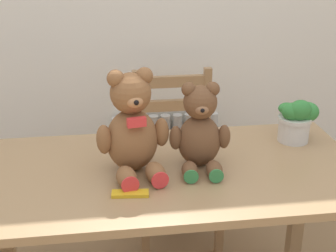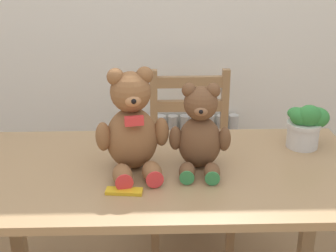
# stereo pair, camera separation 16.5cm
# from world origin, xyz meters

# --- Properties ---
(radiator) EXTENTS (0.66, 0.10, 0.55)m
(radiator) POSITION_xyz_m (0.14, 1.45, 0.24)
(radiator) COLOR beige
(radiator) RESTS_ON ground_plane
(dining_table) EXTENTS (1.44, 0.71, 0.78)m
(dining_table) POSITION_xyz_m (0.00, 0.35, 0.66)
(dining_table) COLOR #9E7A51
(dining_table) RESTS_ON ground_plane
(wooden_chair_behind) EXTENTS (0.43, 0.43, 0.90)m
(wooden_chair_behind) POSITION_xyz_m (0.15, 1.08, 0.45)
(wooden_chair_behind) COLOR #997047
(wooden_chair_behind) RESTS_ON ground_plane
(teddy_bear_left) EXTENTS (0.26, 0.28, 0.37)m
(teddy_bear_left) POSITION_xyz_m (-0.12, 0.36, 0.94)
(teddy_bear_left) COLOR brown
(teddy_bear_left) RESTS_ON dining_table
(teddy_bear_right) EXTENTS (0.22, 0.23, 0.32)m
(teddy_bear_right) POSITION_xyz_m (0.12, 0.36, 0.91)
(teddy_bear_right) COLOR brown
(teddy_bear_right) RESTS_ON dining_table
(potted_plant) EXTENTS (0.16, 0.14, 0.18)m
(potted_plant) POSITION_xyz_m (0.55, 0.53, 0.87)
(potted_plant) COLOR beige
(potted_plant) RESTS_ON dining_table
(chocolate_bar) EXTENTS (0.12, 0.05, 0.01)m
(chocolate_bar) POSITION_xyz_m (-0.14, 0.19, 0.78)
(chocolate_bar) COLOR gold
(chocolate_bar) RESTS_ON dining_table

